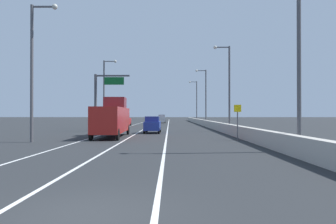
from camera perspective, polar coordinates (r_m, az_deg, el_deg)
The scene contains 17 objects.
ground_plane at distance 70.67m, azimuth -1.14°, elevation -2.21°, with size 320.00×320.00×0.00m, color #26282B.
lane_stripe_left at distance 62.09m, azimuth -6.44°, elevation -2.45°, with size 0.16×130.00×0.00m, color silver.
lane_stripe_center at distance 61.77m, azimuth -3.21°, elevation -2.46°, with size 0.16×130.00×0.00m, color silver.
lane_stripe_right at distance 61.66m, azimuth 0.04°, elevation -2.47°, with size 0.16×130.00×0.00m, color silver.
jersey_barrier_right at distance 47.11m, azimuth 8.39°, elevation -2.43°, with size 0.60×120.00×1.10m, color #B2ADA3.
overhead_sign_gantry at distance 41.09m, azimuth -12.45°, elevation 3.11°, with size 4.68×0.36×7.50m.
speed_advisory_sign at distance 26.12m, azimuth 12.93°, elevation -1.38°, with size 0.60×0.11×3.00m.
lamp_post_right_near at distance 19.63m, azimuth 22.72°, elevation 11.39°, with size 2.14×0.44×10.90m.
lamp_post_right_second at distance 39.22m, azimuth 11.11°, elevation 5.45°, with size 2.14×0.44×10.90m.
lamp_post_right_third at distance 59.42m, azimuth 6.90°, elevation 3.45°, with size 2.14×0.44×10.90m.
lamp_post_right_fourth at distance 79.85m, azimuth 5.24°, elevation 2.46°, with size 2.14×0.44×10.90m.
lamp_post_left_near at distance 26.34m, azimuth -23.73°, elevation 8.36°, with size 2.14×0.44×10.90m.
lamp_post_left_mid at distance 49.69m, azimuth -11.67°, elevation 4.21°, with size 2.14×0.44×10.90m.
car_blue_0 at distance 35.63m, azimuth -2.93°, elevation -2.41°, with size 1.89×4.13×1.95m.
car_red_1 at distance 56.03m, azimuth -8.13°, elevation -1.62°, with size 1.90×4.27×2.08m.
car_silver_2 at distance 76.68m, azimuth -1.19°, elevation -1.28°, with size 1.99×4.75×2.11m.
box_truck at distance 29.94m, azimuth -10.44°, elevation -1.20°, with size 2.67×9.08×3.95m.
Camera 1 is at (1.82, -6.62, 2.21)m, focal length 32.45 mm.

